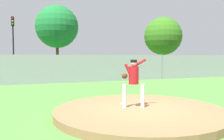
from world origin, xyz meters
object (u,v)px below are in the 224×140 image
Objects in this scene: parked_car_teal at (167,66)px; parked_car_silver at (141,67)px; pitcher_youth at (133,78)px; baseball at (122,104)px; traffic_cone_orange at (114,73)px; parked_car_burgundy at (48,68)px; traffic_light_near at (13,36)px; parked_car_charcoal at (92,67)px.

parked_car_silver is at bearing 178.72° from parked_car_teal.
pitcher_youth is 1.06m from baseball.
parked_car_silver is 2.79m from traffic_cone_orange.
pitcher_youth is at bearing -127.38° from parked_car_teal.
parked_car_silver is at bearing 59.85° from baseball.
pitcher_youth is at bearing -67.05° from baseball.
traffic_light_near is (-2.90, 3.69, 3.03)m from parked_car_burgundy.
parked_car_charcoal is (2.86, 14.63, -0.34)m from pitcher_youth.
parked_car_burgundy is 6.27m from traffic_cone_orange.
traffic_light_near is at bearing 102.30° from baseball.
traffic_cone_orange reaches higher than baseball.
traffic_light_near is at bearing 157.78° from traffic_cone_orange.
parked_car_burgundy is at bearing -51.84° from traffic_light_near.
parked_car_teal is (3.01, -0.07, 0.01)m from parked_car_silver.
parked_car_teal is (11.92, -0.70, -0.00)m from parked_car_burgundy.
baseball is 14.49m from parked_car_charcoal.
parked_car_silver is 0.73× the size of traffic_light_near.
traffic_light_near is (-6.97, 3.78, 3.02)m from parked_car_charcoal.
pitcher_youth is 14.91m from parked_car_charcoal.
traffic_cone_orange is 0.10× the size of traffic_light_near.
baseball is 0.02× the size of parked_car_burgundy.
baseball is 18.70m from traffic_light_near.
parked_car_charcoal is at bearing 78.96° from pitcher_youth.
parked_car_teal is 0.97× the size of parked_car_charcoal.
traffic_cone_orange is (5.03, 14.67, -0.92)m from pitcher_youth.
traffic_light_near is (-14.83, 4.39, 3.03)m from parked_car_teal.
parked_car_burgundy is 5.59m from traffic_light_near.
parked_car_burgundy is (-1.21, 14.72, -0.35)m from pitcher_youth.
parked_car_burgundy is 0.94× the size of parked_car_charcoal.
baseball is 14.28m from parked_car_burgundy.
parked_car_teal reaches higher than traffic_cone_orange.
pitcher_youth is at bearing -118.66° from parked_car_silver.
traffic_cone_orange is at bearing 69.75° from baseball.
parked_car_charcoal is 2.25m from traffic_cone_orange.
parked_car_burgundy is at bearing 94.05° from baseball.
traffic_light_near is at bearing 159.91° from parked_car_silver.
pitcher_youth is 17.65m from parked_car_teal.
parked_car_burgundy reaches higher than parked_car_silver.
baseball is at bearing -102.20° from parked_car_charcoal.
parked_car_charcoal is (4.07, -0.08, 0.01)m from parked_car_burgundy.
parked_car_silver is 0.92× the size of parked_car_charcoal.
parked_car_teal is 0.77× the size of traffic_light_near.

